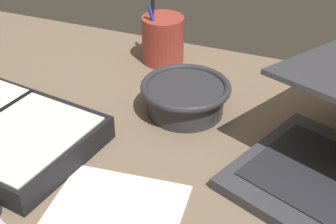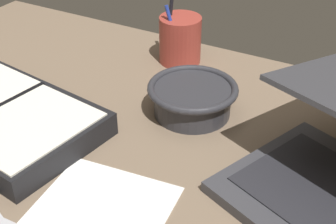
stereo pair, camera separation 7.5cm
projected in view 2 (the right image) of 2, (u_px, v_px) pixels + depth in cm
name	position (u px, v px, depth cm)	size (l,w,h in cm)	color
desk_top	(119.00, 184.00, 72.61)	(140.00, 100.00, 2.00)	#75604C
bowl	(192.00, 98.00, 85.59)	(16.63, 16.63, 5.99)	#2D2D33
pen_cup	(180.00, 40.00, 102.08)	(9.17, 9.17, 15.21)	#9E382D
planner	(1.00, 117.00, 82.28)	(37.82, 26.51, 4.69)	black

